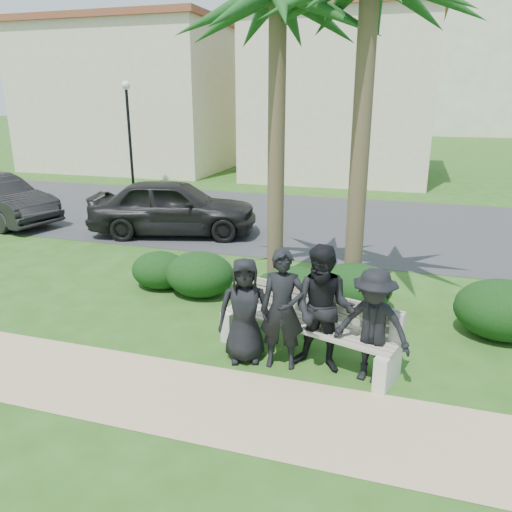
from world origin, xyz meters
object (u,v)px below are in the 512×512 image
object	(u,v)px
park_bench	(306,330)
car_a	(174,207)
man_b	(283,310)
man_c	(323,309)
man_d	(373,326)
man_a	(245,310)
street_lamp	(128,115)

from	to	relation	value
park_bench	car_a	bearing A→B (deg)	147.82
park_bench	man_b	distance (m)	0.63
man_c	car_a	world-z (taller)	man_c
man_d	car_a	distance (m)	8.42
man_a	man_c	xyz separation A→B (m)	(1.10, 0.07, 0.13)
street_lamp	man_d	bearing A→B (deg)	-48.94
park_bench	man_c	distance (m)	0.62
man_d	car_a	size ratio (longest dim) A/B	0.35
car_a	man_a	bearing A→B (deg)	-160.58
man_c	car_a	xyz separation A→B (m)	(-5.18, 5.97, -0.13)
man_a	man_b	xyz separation A→B (m)	(0.55, -0.01, 0.09)
park_bench	man_c	size ratio (longest dim) A/B	1.57
man_d	park_bench	bearing A→B (deg)	170.89
park_bench	street_lamp	bearing A→B (deg)	146.46
park_bench	man_d	distance (m)	1.08
park_bench	man_d	world-z (taller)	man_d
man_a	car_a	xyz separation A→B (m)	(-4.07, 6.04, 0.00)
man_d	man_b	bearing A→B (deg)	-168.43
man_b	man_c	xyz separation A→B (m)	(0.55, 0.08, 0.04)
man_a	car_a	world-z (taller)	car_a
park_bench	man_d	bearing A→B (deg)	-4.02
street_lamp	park_bench	bearing A→B (deg)	-50.65
street_lamp	man_a	size ratio (longest dim) A/B	2.78
street_lamp	park_bench	xyz separation A→B (m)	(10.09, -12.31, -2.52)
park_bench	car_a	xyz separation A→B (m)	(-4.90, 5.69, 0.35)
street_lamp	car_a	xyz separation A→B (m)	(5.20, -6.62, -2.17)
street_lamp	man_b	world-z (taller)	street_lamp
man_a	man_b	bearing A→B (deg)	-20.58
man_b	street_lamp	bearing A→B (deg)	119.27
man_a	man_d	bearing A→B (deg)	-19.96
man_b	car_a	distance (m)	7.62
man_b	car_a	world-z (taller)	man_b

